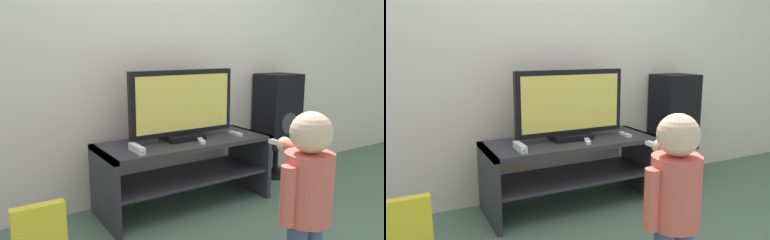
# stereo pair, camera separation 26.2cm
# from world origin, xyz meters

# --- Properties ---
(ground_plane) EXTENTS (16.00, 16.00, 0.00)m
(ground_plane) POSITION_xyz_m (0.00, 0.00, 0.00)
(ground_plane) COLOR #4C6B56
(wall_back) EXTENTS (10.00, 0.06, 2.60)m
(wall_back) POSITION_xyz_m (0.00, 0.58, 1.30)
(wall_back) COLOR silver
(wall_back) RESTS_ON ground_plane
(tv_stand) EXTENTS (1.28, 0.50, 0.51)m
(tv_stand) POSITION_xyz_m (0.00, 0.25, 0.34)
(tv_stand) COLOR #2D2D33
(tv_stand) RESTS_ON ground_plane
(television) EXTENTS (0.83, 0.20, 0.51)m
(television) POSITION_xyz_m (0.00, 0.27, 0.75)
(television) COLOR black
(television) RESTS_ON tv_stand
(game_console) EXTENTS (0.04, 0.19, 0.05)m
(game_console) POSITION_xyz_m (-0.44, 0.13, 0.53)
(game_console) COLOR white
(game_console) RESTS_ON tv_stand
(remote_primary) EXTENTS (0.03, 0.13, 0.03)m
(remote_primary) POSITION_xyz_m (0.42, 0.18, 0.52)
(remote_primary) COLOR white
(remote_primary) RESTS_ON tv_stand
(remote_secondary) EXTENTS (0.08, 0.13, 0.03)m
(remote_secondary) POSITION_xyz_m (0.06, 0.12, 0.52)
(remote_secondary) COLOR white
(remote_secondary) RESTS_ON tv_stand
(child) EXTENTS (0.34, 0.50, 0.89)m
(child) POSITION_xyz_m (-0.05, -0.92, 0.52)
(child) COLOR #3F4C72
(child) RESTS_ON ground_plane
(speaker_tower) EXTENTS (0.35, 0.31, 0.94)m
(speaker_tower) POSITION_xyz_m (1.07, 0.38, 0.59)
(speaker_tower) COLOR black
(speaker_tower) RESTS_ON ground_plane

